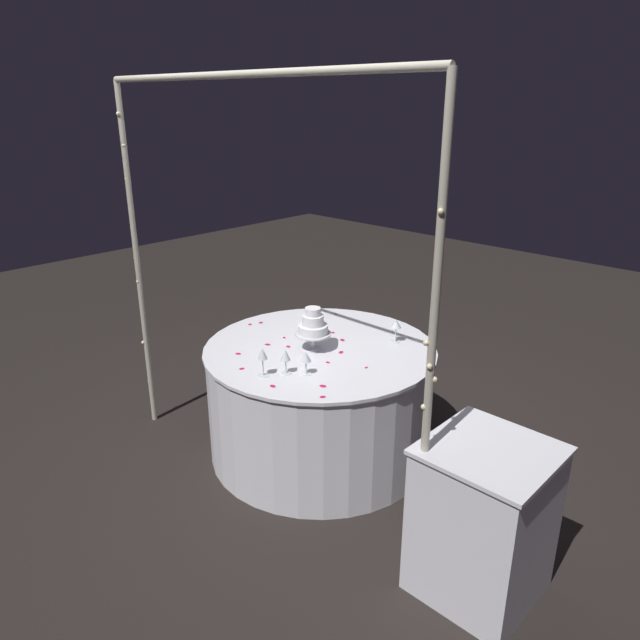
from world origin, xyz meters
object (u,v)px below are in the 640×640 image
at_px(decorative_arch, 247,236).
at_px(wine_glass_2, 396,325).
at_px(side_table, 483,520).
at_px(main_table, 320,400).
at_px(wine_glass_1, 286,356).
at_px(tiered_cake, 313,326).
at_px(wine_glass_3, 263,355).
at_px(wine_glass_0, 306,358).

relative_size(decorative_arch, wine_glass_2, 15.57).
height_order(decorative_arch, side_table, decorative_arch).
distance_m(decorative_arch, main_table, 1.27).
xyz_separation_m(side_table, wine_glass_1, (1.22, 0.07, 0.46)).
height_order(decorative_arch, main_table, decorative_arch).
height_order(side_table, wine_glass_1, wine_glass_1).
xyz_separation_m(tiered_cake, wine_glass_2, (-0.29, -0.44, -0.04)).
bearing_deg(side_table, decorative_arch, 8.80).
xyz_separation_m(tiered_cake, wine_glass_3, (-0.06, 0.45, -0.03)).
distance_m(tiered_cake, wine_glass_3, 0.46).
height_order(wine_glass_1, wine_glass_3, wine_glass_3).
xyz_separation_m(wine_glass_0, wine_glass_3, (0.16, 0.18, 0.03)).
xyz_separation_m(decorative_arch, tiered_cake, (0.01, -0.49, -0.63)).
height_order(wine_glass_2, wine_glass_3, wine_glass_3).
relative_size(wine_glass_1, wine_glass_2, 0.98).
height_order(side_table, wine_glass_2, wine_glass_2).
relative_size(main_table, side_table, 1.90).
bearing_deg(tiered_cake, wine_glass_1, 109.73).
bearing_deg(decorative_arch, main_table, -89.88).
bearing_deg(wine_glass_1, wine_glass_0, -141.93).
distance_m(tiered_cake, wine_glass_2, 0.53).
bearing_deg(wine_glass_0, wine_glass_2, -96.45).
height_order(decorative_arch, wine_glass_3, decorative_arch).
bearing_deg(decorative_arch, tiered_cake, -89.25).
distance_m(decorative_arch, side_table, 1.76).
distance_m(decorative_arch, wine_glass_2, 1.18).
bearing_deg(main_table, decorative_arch, 90.12).
bearing_deg(wine_glass_2, main_table, 53.21).
distance_m(side_table, wine_glass_1, 1.30).
xyz_separation_m(side_table, wine_glass_3, (1.29, 0.17, 0.48)).
distance_m(wine_glass_2, wine_glass_3, 0.93).
xyz_separation_m(wine_glass_1, wine_glass_3, (0.07, 0.11, 0.02)).
bearing_deg(main_table, wine_glass_3, 95.63).
bearing_deg(tiered_cake, main_table, -95.22).
bearing_deg(wine_glass_3, tiered_cake, -83.03).
bearing_deg(wine_glass_2, decorative_arch, 72.80).
distance_m(decorative_arch, wine_glass_3, 0.66).
relative_size(tiered_cake, wine_glass_1, 1.84).
relative_size(wine_glass_0, wine_glass_3, 0.80).
height_order(tiered_cake, wine_glass_2, tiered_cake).
xyz_separation_m(decorative_arch, wine_glass_3, (-0.05, -0.03, -0.66)).
bearing_deg(main_table, wine_glass_0, 121.94).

